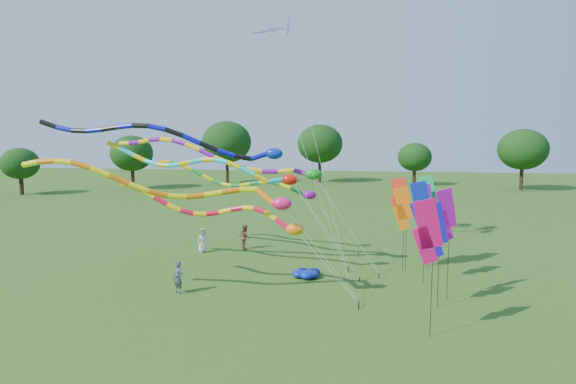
# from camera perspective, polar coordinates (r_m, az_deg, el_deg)

# --- Properties ---
(ground) EXTENTS (160.00, 160.00, 0.00)m
(ground) POSITION_cam_1_polar(r_m,az_deg,el_deg) (21.37, 0.08, -14.00)
(ground) COLOR #2B5817
(ground) RESTS_ON ground
(tree_ring) EXTENTS (115.24, 117.25, 9.71)m
(tree_ring) POSITION_cam_1_polar(r_m,az_deg,el_deg) (19.08, -4.36, 0.35)
(tree_ring) COLOR #382314
(tree_ring) RESTS_ON ground
(tube_kite_red) EXTENTS (11.73, 2.29, 5.74)m
(tube_kite_red) POSITION_cam_1_polar(r_m,az_deg,el_deg) (22.98, -6.86, -2.50)
(tube_kite_red) COLOR black
(tube_kite_red) RESTS_ON ground
(tube_kite_orange) EXTENTS (14.29, 2.11, 7.16)m
(tube_kite_orange) POSITION_cam_1_polar(r_m,az_deg,el_deg) (21.36, -11.94, 0.43)
(tube_kite_orange) COLOR black
(tube_kite_orange) RESTS_ON ground
(tube_kite_purple) EXTENTS (16.21, 4.34, 8.06)m
(tube_kite_purple) POSITION_cam_1_polar(r_m,az_deg,el_deg) (28.13, -6.83, 3.91)
(tube_kite_purple) COLOR black
(tube_kite_purple) RESTS_ON ground
(tube_kite_blue) EXTENTS (16.51, 2.09, 8.94)m
(tube_kite_blue) POSITION_cam_1_polar(r_m,az_deg,el_deg) (26.46, -12.13, 5.91)
(tube_kite_blue) COLOR black
(tube_kite_blue) RESTS_ON ground
(tube_kite_cyan) EXTENTS (13.62, 1.41, 7.69)m
(tube_kite_cyan) POSITION_cam_1_polar(r_m,az_deg,el_deg) (25.46, -8.14, 2.83)
(tube_kite_cyan) COLOR black
(tube_kite_cyan) RESTS_ON ground
(tube_kite_green) EXTENTS (13.21, 1.94, 6.42)m
(tube_kite_green) POSITION_cam_1_polar(r_m,az_deg,el_deg) (31.33, -4.21, 1.02)
(tube_kite_green) COLOR black
(tube_kite_green) RESTS_ON ground
(delta_kite_high_c) EXTENTS (6.39, 7.82, 16.27)m
(delta_kite_high_c) POSITION_cam_1_polar(r_m,az_deg,el_deg) (31.87, -0.09, 19.09)
(delta_kite_high_c) COLOR black
(delta_kite_high_c) RESTS_ON ground
(banner_pole_magenta_b) EXTENTS (1.09, 0.55, 5.22)m
(banner_pole_magenta_b) POSITION_cam_1_polar(r_m,az_deg,el_deg) (22.91, 18.15, -2.65)
(banner_pole_magenta_b) COLOR black
(banner_pole_magenta_b) RESTS_ON ground
(banner_pole_blue_b) EXTENTS (1.16, 0.23, 5.30)m
(banner_pole_blue_b) POSITION_cam_1_polar(r_m,az_deg,el_deg) (25.09, 15.44, -1.57)
(banner_pole_blue_b) COLOR black
(banner_pole_blue_b) RESTS_ON ground
(banner_pole_red) EXTENTS (1.15, 0.32, 5.27)m
(banner_pole_red) POSITION_cam_1_polar(r_m,az_deg,el_deg) (27.41, 13.14, -0.88)
(banner_pole_red) COLOR black
(banner_pole_red) RESTS_ON ground
(banner_pole_violet) EXTENTS (1.16, 0.10, 4.91)m
(banner_pole_violet) POSITION_cam_1_polar(r_m,az_deg,el_deg) (27.86, 15.90, -1.58)
(banner_pole_violet) COLOR black
(banner_pole_violet) RESTS_ON ground
(banner_pole_blue_a) EXTENTS (1.16, 0.10, 4.71)m
(banner_pole_blue_a) POSITION_cam_1_polar(r_m,az_deg,el_deg) (21.90, 16.94, -4.39)
(banner_pole_blue_a) COLOR black
(banner_pole_blue_a) RESTS_ON ground
(banner_pole_green) EXTENTS (1.13, 0.44, 5.33)m
(banner_pole_green) POSITION_cam_1_polar(r_m,az_deg,el_deg) (28.34, 16.17, -0.60)
(banner_pole_green) COLOR black
(banner_pole_green) RESTS_ON ground
(banner_pole_magenta_a) EXTENTS (1.16, 0.21, 5.30)m
(banner_pole_magenta_a) POSITION_cam_1_polar(r_m,az_deg,el_deg) (18.49, 16.15, -4.57)
(banner_pole_magenta_a) COLOR black
(banner_pole_magenta_a) RESTS_ON ground
(banner_pole_orange) EXTENTS (1.16, 0.26, 4.82)m
(banner_pole_orange) POSITION_cam_1_polar(r_m,az_deg,el_deg) (27.20, 13.43, -1.89)
(banner_pole_orange) COLOR black
(banner_pole_orange) RESTS_ON ground
(blue_nylon_heap) EXTENTS (1.37, 1.14, 0.46)m
(blue_nylon_heap) POSITION_cam_1_polar(r_m,az_deg,el_deg) (25.90, 1.80, -9.76)
(blue_nylon_heap) COLOR #0B1E9B
(blue_nylon_heap) RESTS_ON ground
(person_a) EXTENTS (0.89, 0.91, 1.58)m
(person_a) POSITION_cam_1_polar(r_m,az_deg,el_deg) (31.71, -10.09, -5.65)
(person_a) COLOR silver
(person_a) RESTS_ON ground
(person_b) EXTENTS (0.69, 0.62, 1.57)m
(person_b) POSITION_cam_1_polar(r_m,az_deg,el_deg) (23.98, -12.93, -9.84)
(person_b) COLOR #404C5A
(person_b) RESTS_ON ground
(person_c) EXTENTS (0.84, 0.94, 1.62)m
(person_c) POSITION_cam_1_polar(r_m,az_deg,el_deg) (32.23, -5.08, -5.33)
(person_c) COLOR brown
(person_c) RESTS_ON ground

